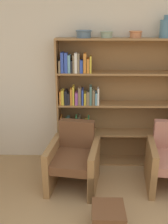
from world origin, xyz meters
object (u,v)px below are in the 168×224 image
object	(u,v)px
bowl_brass	(107,34)
bowl_stoneware	(136,34)
bowl_copper	(84,33)
armchair_leather	(74,159)
footstool	(108,212)
vase_tall	(167,28)
bookshelf	(107,106)

from	to	relation	value
bowl_brass	bowl_stoneware	world-z (taller)	bowl_stoneware
bowl_copper	bowl_brass	distance (m)	0.31
bowl_copper	armchair_leather	distance (m)	1.70
bowl_brass	bowl_stoneware	size ratio (longest dim) A/B	1.00
bowl_copper	bowl_brass	size ratio (longest dim) A/B	1.24
bowl_copper	bowl_stoneware	world-z (taller)	bowl_copper
bowl_copper	footstool	distance (m)	2.26
bowl_copper	vase_tall	world-z (taller)	vase_tall
armchair_leather	footstool	xyz separation A→B (m)	(0.40, -0.83, -0.15)
bookshelf	bowl_brass	xyz separation A→B (m)	(-0.03, -0.02, 1.03)
bowl_brass	bookshelf	bearing A→B (deg)	25.58
vase_tall	footstool	size ratio (longest dim) A/B	0.85
bowl_stoneware	bowl_copper	bearing A→B (deg)	180.00
bowl_stoneware	vase_tall	bearing A→B (deg)	-0.00
bookshelf	bowl_brass	size ratio (longest dim) A/B	10.91
armchair_leather	footstool	size ratio (longest dim) A/B	2.47
bowl_brass	armchair_leather	bearing A→B (deg)	-125.28
bowl_copper	footstool	bearing A→B (deg)	-78.77
bowl_brass	armchair_leather	distance (m)	1.74
bowl_stoneware	bookshelf	bearing A→B (deg)	177.59
footstool	bowl_brass	bearing A→B (deg)	89.01
bowl_brass	footstool	world-z (taller)	bowl_brass
bowl_brass	bowl_stoneware	distance (m)	0.39
vase_tall	armchair_leather	bearing A→B (deg)	-153.70
armchair_leather	bowl_brass	bearing A→B (deg)	-116.95
bowl_copper	footstool	xyz separation A→B (m)	(0.28, -1.43, -1.73)
bowl_stoneware	footstool	world-z (taller)	bowl_stoneware
bowl_copper	vase_tall	size ratio (longest dim) A/B	0.74
armchair_leather	bowl_stoneware	bearing A→B (deg)	-135.23
bowl_stoneware	vase_tall	world-z (taller)	vase_tall
bowl_copper	bowl_stoneware	distance (m)	0.70
bowl_copper	bookshelf	bearing A→B (deg)	2.55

